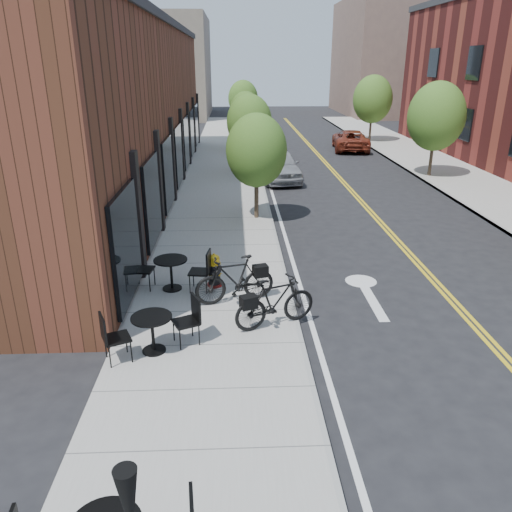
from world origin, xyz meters
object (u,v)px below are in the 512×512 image
object	(u,v)px
bistro_set_c	(171,270)
parked_car_b	(271,149)
parked_car_c	(264,133)
bicycle_right	(275,302)
parked_car_far	(350,140)
bicycle_left	(235,279)
bistro_set_b	(152,329)
fire_hydrant	(214,271)
parked_car_a	(278,165)

from	to	relation	value
bistro_set_c	parked_car_b	xyz separation A→B (m)	(3.85, 18.17, 0.05)
parked_car_b	parked_car_c	bearing A→B (deg)	86.78
bicycle_right	parked_car_b	bearing A→B (deg)	-26.37
parked_car_b	parked_car_far	bearing A→B (deg)	30.57
bicycle_left	bistro_set_b	bearing A→B (deg)	-52.30
fire_hydrant	parked_car_far	world-z (taller)	parked_car_far
bicycle_right	parked_car_a	world-z (taller)	parked_car_a
bicycle_right	parked_car_c	distance (m)	27.03
fire_hydrant	parked_car_b	world-z (taller)	parked_car_b
bicycle_left	parked_car_far	bearing A→B (deg)	145.90
bistro_set_b	parked_car_a	world-z (taller)	parked_car_a
fire_hydrant	bistro_set_c	distance (m)	1.11
fire_hydrant	parked_car_c	bearing A→B (deg)	71.96
bistro_set_b	parked_car_a	distance (m)	16.42
bicycle_right	fire_hydrant	bearing A→B (deg)	10.32
fire_hydrant	parked_car_a	distance (m)	13.14
parked_car_b	parked_car_c	xyz separation A→B (m)	(0.00, 6.80, 0.03)
parked_car_c	bicycle_left	bearing A→B (deg)	-91.67
bicycle_right	parked_car_far	xyz separation A→B (m)	(6.99, 23.96, -0.03)
bicycle_right	bicycle_left	bearing A→B (deg)	13.15
fire_hydrant	bicycle_right	size ratio (longest dim) A/B	0.47
bicycle_right	bistro_set_b	world-z (taller)	bicycle_right
bicycle_right	parked_car_c	bearing A→B (deg)	-25.40
bistro_set_b	bicycle_left	bearing A→B (deg)	28.21
parked_car_a	parked_car_b	distance (m)	5.18
bicycle_right	parked_car_far	bearing A→B (deg)	-38.78
fire_hydrant	bicycle_right	xyz separation A→B (m)	(1.40, -2.17, 0.15)
bicycle_left	parked_car_c	xyz separation A→B (m)	(2.24, 25.77, 0.02)
bicycle_left	parked_car_c	size ratio (longest dim) A/B	0.39
parked_car_b	fire_hydrant	bearing A→B (deg)	-101.94
bistro_set_c	parked_car_a	distance (m)	13.56
fire_hydrant	bicycle_right	bearing A→B (deg)	-68.86
parked_car_b	parked_car_far	size ratio (longest dim) A/B	0.89
bicycle_left	parked_car_far	world-z (taller)	parked_car_far
bistro_set_c	parked_car_c	size ratio (longest dim) A/B	0.40
fire_hydrant	bicycle_right	world-z (taller)	bicycle_right
bistro_set_c	parked_car_b	world-z (taller)	parked_car_b
parked_car_a	parked_car_c	size ratio (longest dim) A/B	0.89
bicycle_right	parked_car_b	world-z (taller)	parked_car_b
bicycle_left	parked_car_b	world-z (taller)	parked_car_b
bistro_set_b	parked_car_b	bearing A→B (deg)	55.08
bistro_set_c	parked_car_far	world-z (taller)	parked_car_far
bicycle_right	parked_car_c	xyz separation A→B (m)	(1.36, 26.99, 0.03)
bicycle_left	parked_car_b	distance (m)	19.10
parked_car_a	parked_car_c	bearing A→B (deg)	84.15
parked_car_c	parked_car_far	bearing A→B (deg)	-25.04
parked_car_a	parked_car_c	xyz separation A→B (m)	(0.00, 11.98, -0.03)
fire_hydrant	parked_car_a	world-z (taller)	parked_car_a
bistro_set_c	parked_car_b	distance (m)	18.58
parked_car_a	parked_car_b	world-z (taller)	parked_car_a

